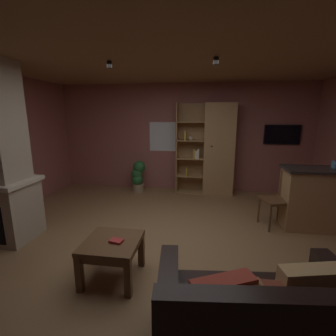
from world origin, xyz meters
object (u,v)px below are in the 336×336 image
bookshelf_cabinet (215,150)px  coffee_table (112,248)px  leather_couch (256,325)px  kitchen_bar_counter (330,199)px  wall_mounted_tv (282,135)px  table_book_0 (116,241)px  dining_chair (281,196)px  potted_floor_plant (138,175)px

bookshelf_cabinet → coffee_table: (-1.25, -3.29, -0.67)m
bookshelf_cabinet → leather_couch: (0.16, -4.06, -0.72)m
coffee_table → kitchen_bar_counter: bearing=29.2°
leather_couch → coffee_table: 1.60m
leather_couch → wall_mounted_tv: bearing=72.6°
table_book_0 → dining_chair: size_ratio=0.15×
dining_chair → potted_floor_plant: dining_chair is taller
potted_floor_plant → wall_mounted_tv: size_ratio=0.98×
kitchen_bar_counter → dining_chair: (-0.76, -0.03, 0.02)m
leather_couch → table_book_0: 1.54m
leather_couch → table_book_0: size_ratio=11.15×
leather_couch → wall_mounted_tv: size_ratio=1.99×
leather_couch → potted_floor_plant: 4.36m
potted_floor_plant → leather_couch: bearing=-63.3°
potted_floor_plant → bookshelf_cabinet: bearing=5.2°
coffee_table → potted_floor_plant: potted_floor_plant is taller
bookshelf_cabinet → kitchen_bar_counter: bearing=-42.0°
bookshelf_cabinet → leather_couch: 4.13m
table_book_0 → wall_mounted_tv: (2.68, 3.53, 0.92)m
wall_mounted_tv → leather_couch: bearing=-107.4°
kitchen_bar_counter → table_book_0: 3.42m
coffee_table → wall_mounted_tv: bearing=51.9°
leather_couch → wall_mounted_tv: (1.34, 4.27, 1.08)m
wall_mounted_tv → bookshelf_cabinet: bearing=-172.0°
bookshelf_cabinet → table_book_0: size_ratio=15.00×
bookshelf_cabinet → potted_floor_plant: size_ratio=2.73×
table_book_0 → potted_floor_plant: potted_floor_plant is taller
potted_floor_plant → dining_chair: bearing=-27.4°
coffee_table → dining_chair: (2.26, 1.66, 0.16)m
coffee_table → table_book_0: 0.13m
bookshelf_cabinet → kitchen_bar_counter: 2.45m
kitchen_bar_counter → table_book_0: size_ratio=10.68×
bookshelf_cabinet → wall_mounted_tv: bearing=8.0°
kitchen_bar_counter → leather_couch: 2.95m
potted_floor_plant → wall_mounted_tv: wall_mounted_tv is taller
kitchen_bar_counter → table_book_0: kitchen_bar_counter is taller
bookshelf_cabinet → wall_mounted_tv: (1.50, 0.21, 0.36)m
bookshelf_cabinet → dining_chair: bearing=-58.1°
kitchen_bar_counter → wall_mounted_tv: wall_mounted_tv is taller
table_book_0 → dining_chair: 2.77m
potted_floor_plant → wall_mounted_tv: 3.47m
coffee_table → dining_chair: 2.81m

